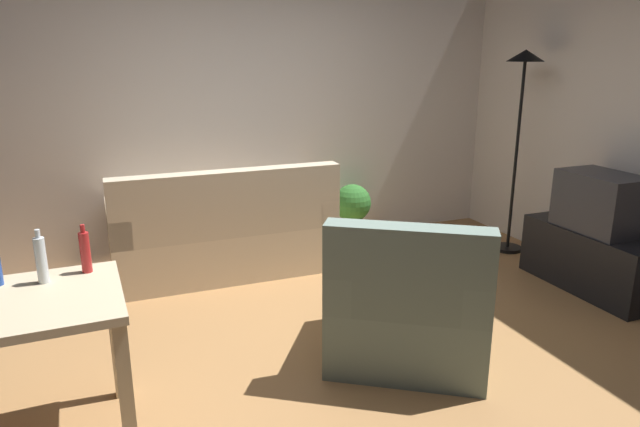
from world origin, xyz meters
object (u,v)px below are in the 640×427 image
(armchair, at_px, (408,309))
(bottle_red, at_px, (85,252))
(tv_stand, at_px, (593,259))
(torchiere_lamp, at_px, (522,97))
(tv, at_px, (601,202))
(bottle_clear, at_px, (41,259))
(potted_plant, at_px, (352,209))
(couch, at_px, (224,236))

(armchair, distance_m, bottle_red, 1.82)
(tv_stand, height_order, bottle_red, bottle_red)
(torchiere_lamp, relative_size, bottle_red, 7.49)
(tv, height_order, bottle_clear, bottle_clear)
(tv, bearing_deg, torchiere_lamp, 0.21)
(bottle_red, bearing_deg, torchiere_lamp, 18.69)
(potted_plant, relative_size, bottle_red, 2.36)
(bottle_clear, bearing_deg, potted_plant, 38.90)
(tv_stand, bearing_deg, bottle_red, 93.92)
(tv_stand, height_order, torchiere_lamp, torchiere_lamp)
(bottle_red, bearing_deg, bottle_clear, -160.53)
(couch, relative_size, bottle_clear, 6.94)
(potted_plant, xyz_separation_m, bottle_clear, (-2.53, -2.04, 0.54))
(armchair, bearing_deg, tv_stand, -134.86)
(tv_stand, xyz_separation_m, armchair, (-1.87, -0.39, 0.08))
(tv_stand, relative_size, bottle_clear, 4.25)
(bottle_clear, bearing_deg, torchiere_lamp, 18.72)
(tv_stand, relative_size, torchiere_lamp, 0.61)
(tv, relative_size, bottle_clear, 2.32)
(couch, distance_m, bottle_red, 2.03)
(bottle_clear, xyz_separation_m, bottle_red, (0.19, 0.07, -0.01))
(tv_stand, distance_m, torchiere_lamp, 1.52)
(armchair, bearing_deg, torchiere_lamp, -110.55)
(potted_plant, bearing_deg, bottle_red, -139.85)
(couch, height_order, bottle_clear, bottle_clear)
(potted_plant, bearing_deg, bottle_clear, -141.10)
(potted_plant, bearing_deg, tv, -53.90)
(couch, height_order, armchair, same)
(couch, distance_m, tv_stand, 2.95)
(bottle_clear, bearing_deg, tv, 4.72)
(couch, xyz_separation_m, potted_plant, (1.32, 0.31, 0.02))
(torchiere_lamp, bearing_deg, bottle_clear, -161.28)
(armchair, bearing_deg, tv, -134.89)
(torchiere_lamp, distance_m, bottle_clear, 4.04)
(tv, bearing_deg, bottle_red, 93.92)
(bottle_red, bearing_deg, tv, 3.92)
(tv, height_order, armchair, same)
(couch, height_order, potted_plant, couch)
(potted_plant, bearing_deg, torchiere_lamp, -31.09)
(couch, distance_m, tv, 2.98)
(tv_stand, distance_m, armchair, 1.91)
(torchiere_lamp, height_order, bottle_red, torchiere_lamp)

